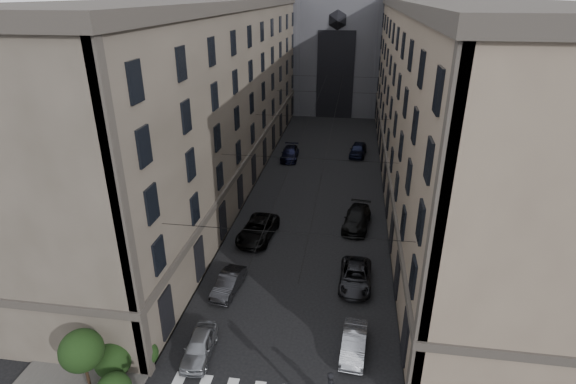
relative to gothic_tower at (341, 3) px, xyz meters
The scene contains 15 objects.
sidewalk_left 44.07m from the gothic_tower, 105.08° to the right, with size 7.00×80.00×0.15m, color #383533.
sidewalk_right 44.07m from the gothic_tower, 74.92° to the right, with size 7.00×80.00×0.15m, color #383533.
building_left 42.07m from the gothic_tower, 109.04° to the right, with size 13.60×60.60×18.85m.
building_right 42.07m from the gothic_tower, 70.96° to the right, with size 13.60×60.60×18.85m.
gothic_tower is the anchor object (origin of this frame).
shrub_cluster 72.29m from the gothic_tower, 97.11° to the right, with size 3.90×4.40×3.90m.
tram_wires 40.72m from the gothic_tower, 90.00° to the right, with size 14.00×60.00×0.43m.
car_left_near 69.28m from the gothic_tower, 94.01° to the right, with size 1.56×3.89×1.32m, color slate.
car_left_midnear 63.23m from the gothic_tower, 94.40° to the right, with size 1.39×3.99×1.32m, color black.
car_left_midfar 55.78m from the gothic_tower, 94.53° to the right, with size 2.61×5.65×1.57m, color black.
car_left_far 37.09m from the gothic_tower, 97.61° to the right, with size 2.05×5.04×1.46m, color black.
car_right_near 67.70m from the gothic_tower, 86.32° to the right, with size 1.37×3.93×1.29m, color gray.
car_right_midnear 61.16m from the gothic_tower, 85.90° to the right, with size 2.25×4.88×1.36m, color black.
car_right_midfar 52.65m from the gothic_tower, 85.13° to the right, with size 2.17×5.35×1.55m, color black.
car_right_far 34.83m from the gothic_tower, 82.06° to the right, with size 1.92×4.78×1.63m, color black.
Camera 1 is at (3.38, -11.16, 19.48)m, focal length 28.00 mm.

